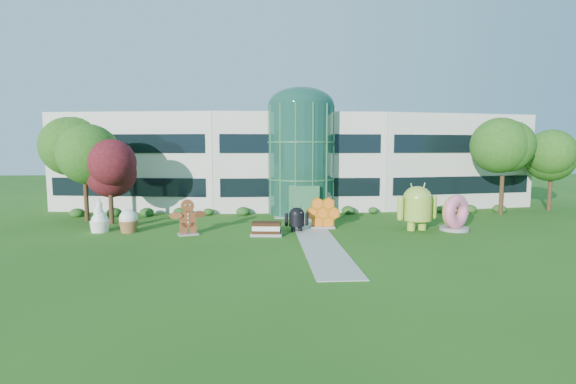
{
  "coord_description": "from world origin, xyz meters",
  "views": [
    {
      "loc": [
        -3.67,
        -25.99,
        5.97
      ],
      "look_at": [
        -1.57,
        6.0,
        2.6
      ],
      "focal_mm": 26.0,
      "sensor_mm": 36.0,
      "label": 1
    }
  ],
  "objects_px": {
    "donut": "(455,212)",
    "gingerbread": "(188,217)",
    "android_black": "(297,217)",
    "android_green": "(417,204)"
  },
  "relations": [
    {
      "from": "donut",
      "to": "gingerbread",
      "type": "distance_m",
      "value": 19.13
    },
    {
      "from": "android_green",
      "to": "donut",
      "type": "xyz_separation_m",
      "value": [
        2.71,
        -0.24,
        -0.57
      ]
    },
    {
      "from": "gingerbread",
      "to": "android_black",
      "type": "bearing_deg",
      "value": -14.05
    },
    {
      "from": "donut",
      "to": "android_black",
      "type": "bearing_deg",
      "value": 148.05
    },
    {
      "from": "android_green",
      "to": "gingerbread",
      "type": "relative_size",
      "value": 1.41
    },
    {
      "from": "android_black",
      "to": "gingerbread",
      "type": "xyz_separation_m",
      "value": [
        -7.61,
        -0.63,
        0.22
      ]
    },
    {
      "from": "android_black",
      "to": "gingerbread",
      "type": "distance_m",
      "value": 7.64
    },
    {
      "from": "android_black",
      "to": "android_green",
      "type": "bearing_deg",
      "value": -6.89
    },
    {
      "from": "android_black",
      "to": "donut",
      "type": "distance_m",
      "value": 11.53
    },
    {
      "from": "donut",
      "to": "gingerbread",
      "type": "bearing_deg",
      "value": 150.57
    }
  ]
}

